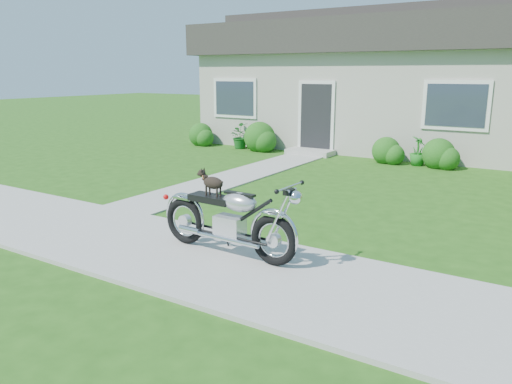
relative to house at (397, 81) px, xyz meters
The scene contains 8 objects.
ground 12.19m from the house, 89.99° to the right, with size 80.00×80.00×0.00m, color #235114.
sidewalk 12.18m from the house, 89.99° to the right, with size 24.00×2.20×0.04m, color #9E9B93.
walkway 7.47m from the house, 102.09° to the right, with size 1.20×8.00×0.03m, color #9E9B93.
house is the anchor object (origin of this frame).
shrub_row 3.98m from the house, 77.25° to the right, with size 11.60×1.16×1.16m.
potted_plant_left 5.60m from the house, 139.63° to the right, with size 0.73×0.63×0.81m, color #16561B.
potted_plant_right 4.24m from the house, 63.28° to the right, with size 0.44×0.44×0.78m, color #1E701E.
motorcycle_with_dog 11.93m from the house, 83.15° to the right, with size 2.22×0.60×1.12m.
Camera 1 is at (5.11, -4.94, 2.44)m, focal length 35.00 mm.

